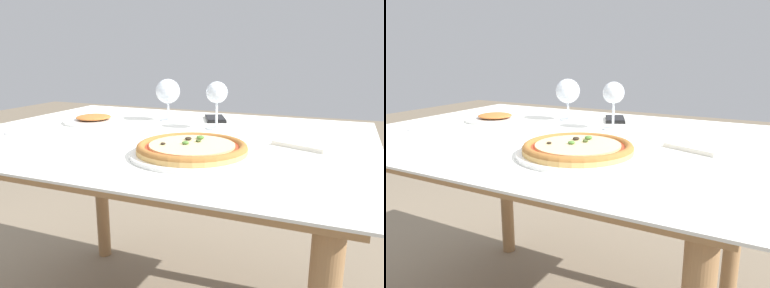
% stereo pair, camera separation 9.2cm
% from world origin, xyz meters
% --- Properties ---
extents(dining_table, '(1.25, 0.95, 0.72)m').
position_xyz_m(dining_table, '(0.00, 0.00, 0.63)').
color(dining_table, '#997047').
rests_on(dining_table, ground_plane).
extents(pizza_plate, '(0.31, 0.31, 0.04)m').
position_xyz_m(pizza_plate, '(0.18, -0.19, 0.74)').
color(pizza_plate, white).
rests_on(pizza_plate, dining_table).
extents(fork, '(0.04, 0.17, 0.00)m').
position_xyz_m(fork, '(-0.46, -0.10, 0.73)').
color(fork, silver).
rests_on(fork, dining_table).
extents(wine_glass_far_left, '(0.09, 0.09, 0.16)m').
position_xyz_m(wine_glass_far_left, '(-0.09, 0.24, 0.83)').
color(wine_glass_far_left, silver).
rests_on(wine_glass_far_left, dining_table).
extents(wine_glass_far_right, '(0.07, 0.07, 0.16)m').
position_xyz_m(wine_glass_far_right, '(0.13, 0.15, 0.84)').
color(wine_glass_far_right, silver).
rests_on(wine_glass_far_right, dining_table).
extents(cell_phone, '(0.12, 0.16, 0.01)m').
position_xyz_m(cell_phone, '(0.07, 0.31, 0.73)').
color(cell_phone, black).
rests_on(cell_phone, dining_table).
extents(side_plate, '(0.22, 0.22, 0.03)m').
position_xyz_m(side_plate, '(-0.33, 0.10, 0.73)').
color(side_plate, white).
rests_on(side_plate, dining_table).
extents(napkin_folded, '(0.18, 0.16, 0.01)m').
position_xyz_m(napkin_folded, '(0.43, 0.02, 0.73)').
color(napkin_folded, silver).
rests_on(napkin_folded, dining_table).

